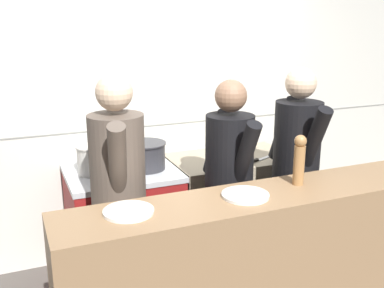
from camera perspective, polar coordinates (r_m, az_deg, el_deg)
wall_back_tiled at (r=3.95m, az=-4.50°, el=4.64°), size 8.00×0.06×2.60m
oven_range at (r=3.73m, az=-8.65°, el=-9.91°), size 0.85×0.71×0.90m
prep_counter at (r=4.04m, az=4.94°, el=-7.77°), size 1.06×0.65×0.90m
pass_counter at (r=2.92m, az=8.12°, el=-16.05°), size 2.41×0.45×1.05m
stock_pot at (r=3.52m, az=-12.22°, el=-1.78°), size 0.28×0.28×0.22m
sauce_pot at (r=3.55m, az=-5.97°, el=-1.40°), size 0.33×0.33×0.21m
chefs_knife at (r=3.84m, az=8.72°, el=-1.88°), size 0.35×0.17×0.02m
plated_dish_main at (r=2.44m, az=-8.07°, el=-8.47°), size 0.27×0.27×0.02m
plated_dish_appetiser at (r=2.64m, az=6.78°, el=-6.46°), size 0.28×0.28×0.02m
pepper_mill at (r=2.84m, az=13.47°, el=-1.84°), size 0.08×0.08×0.32m
chef_head_cook at (r=2.95m, az=-9.29°, el=-6.16°), size 0.42×0.76×1.73m
chef_sous at (r=3.19m, az=4.69°, el=-5.05°), size 0.34×0.72×1.66m
chef_line at (r=3.49m, az=13.00°, el=-3.04°), size 0.37×0.75×1.71m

